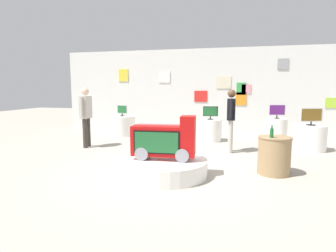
# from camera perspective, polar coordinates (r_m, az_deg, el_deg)

# --- Properties ---
(ground_plane) EXTENTS (30.00, 30.00, 0.00)m
(ground_plane) POSITION_cam_1_polar(r_m,az_deg,el_deg) (5.87, 1.85, -8.56)
(ground_plane) COLOR #A8A091
(back_wall_display) EXTENTS (11.42, 0.13, 3.07)m
(back_wall_display) POSITION_cam_1_polar(r_m,az_deg,el_deg) (10.86, 7.95, 7.01)
(back_wall_display) COLOR silver
(back_wall_display) RESTS_ON ground
(main_display_pedestal) EXTENTS (1.65, 1.65, 0.31)m
(main_display_pedestal) POSITION_cam_1_polar(r_m,az_deg,el_deg) (5.44, -0.92, -8.19)
(main_display_pedestal) COLOR white
(main_display_pedestal) RESTS_ON ground
(novelty_firetruck_tv) EXTENTS (1.19, 0.46, 0.82)m
(novelty_firetruck_tv) POSITION_cam_1_polar(r_m,az_deg,el_deg) (5.32, -0.71, -3.14)
(novelty_firetruck_tv) COLOR gray
(novelty_firetruck_tv) RESTS_ON main_display_pedestal
(display_pedestal_left_rear) EXTENTS (0.80, 0.80, 0.67)m
(display_pedestal_left_rear) POSITION_cam_1_polar(r_m,az_deg,el_deg) (8.38, 26.39, -2.12)
(display_pedestal_left_rear) COLOR white
(display_pedestal_left_rear) RESTS_ON ground
(tv_on_left_rear) EXTENTS (0.57, 0.23, 0.45)m
(tv_on_left_rear) POSITION_cam_1_polar(r_m,az_deg,el_deg) (8.31, 26.62, 1.80)
(tv_on_left_rear) COLOR black
(tv_on_left_rear) RESTS_ON display_pedestal_left_rear
(display_pedestal_center_rear) EXTENTS (0.71, 0.71, 0.67)m
(display_pedestal_center_rear) POSITION_cam_1_polar(r_m,az_deg,el_deg) (8.94, 8.36, -0.84)
(display_pedestal_center_rear) COLOR white
(display_pedestal_center_rear) RESTS_ON ground
(tv_on_center_rear) EXTENTS (0.45, 0.18, 0.40)m
(tv_on_center_rear) POSITION_cam_1_polar(r_m,az_deg,el_deg) (8.88, 8.43, 2.74)
(tv_on_center_rear) COLOR black
(tv_on_center_rear) RESTS_ON display_pedestal_center_rear
(display_pedestal_right_rear) EXTENTS (0.66, 0.66, 0.67)m
(display_pedestal_right_rear) POSITION_cam_1_polar(r_m,az_deg,el_deg) (9.77, 20.71, -0.54)
(display_pedestal_right_rear) COLOR white
(display_pedestal_right_rear) RESTS_ON ground
(tv_on_right_rear) EXTENTS (0.51, 0.16, 0.44)m
(tv_on_right_rear) POSITION_cam_1_polar(r_m,az_deg,el_deg) (9.70, 20.87, 2.89)
(tv_on_right_rear) COLOR black
(tv_on_right_rear) RESTS_ON display_pedestal_right_rear
(display_pedestal_far_right) EXTENTS (0.88, 0.88, 0.67)m
(display_pedestal_far_right) POSITION_cam_1_polar(r_m,az_deg,el_deg) (10.04, -9.04, 0.07)
(display_pedestal_far_right) COLOR white
(display_pedestal_far_right) RESTS_ON ground
(tv_on_far_right) EXTENTS (0.40, 0.17, 0.37)m
(tv_on_far_right) POSITION_cam_1_polar(r_m,az_deg,el_deg) (9.98, -9.11, 3.16)
(tv_on_far_right) COLOR black
(tv_on_far_right) RESTS_ON display_pedestal_far_right
(side_table_round) EXTENTS (0.62, 0.62, 0.72)m
(side_table_round) POSITION_cam_1_polar(r_m,az_deg,el_deg) (5.82, 20.33, -5.44)
(side_table_round) COLOR #9E7F56
(side_table_round) RESTS_ON ground
(bottle_on_side_table) EXTENTS (0.07, 0.07, 0.23)m
(bottle_on_side_table) POSITION_cam_1_polar(r_m,az_deg,el_deg) (5.63, 19.90, -1.25)
(bottle_on_side_table) COLOR #195926
(bottle_on_side_table) RESTS_ON side_table_round
(shopper_browsing_near_truck) EXTENTS (0.23, 0.56, 1.64)m
(shopper_browsing_near_truck) POSITION_cam_1_polar(r_m,az_deg,el_deg) (8.16, -15.99, 2.54)
(shopper_browsing_near_truck) COLOR #38332D
(shopper_browsing_near_truck) RESTS_ON ground
(shopper_browsing_rear) EXTENTS (0.21, 0.56, 1.59)m
(shopper_browsing_rear) POSITION_cam_1_polar(r_m,az_deg,el_deg) (7.39, 12.41, 1.97)
(shopper_browsing_rear) COLOR #B2ADA3
(shopper_browsing_rear) RESTS_ON ground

